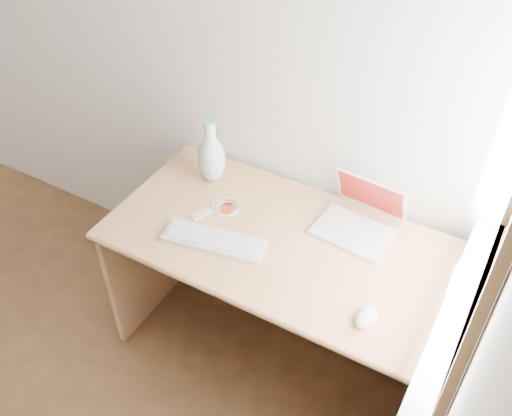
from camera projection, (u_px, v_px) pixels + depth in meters
The scene contains 10 objects.
back_wall at pixel (114, 4), 2.41m from camera, with size 3.50×0.04×2.60m, color white.
window at pixel (511, 199), 1.50m from camera, with size 0.11×0.99×1.10m.
desk at pixel (291, 263), 2.36m from camera, with size 1.36×0.68×0.72m.
laptop at pixel (357, 219), 2.19m from camera, with size 0.30×0.26×0.20m.
external_keyboard at pixel (214, 240), 2.16m from camera, with size 0.41×0.19×0.02m.
mouse at pixel (366, 317), 1.88m from camera, with size 0.07×0.11×0.04m, color white.
ipod at pixel (228, 207), 2.31m from camera, with size 0.06×0.09×0.01m.
cable_coil at pixel (226, 207), 2.31m from camera, with size 0.12×0.12×0.01m, color white.
remote at pixel (202, 214), 2.28m from camera, with size 0.03×0.09×0.01m, color white.
vase at pixel (211, 157), 2.37m from camera, with size 0.12×0.12×0.30m.
Camera 1 is at (1.69, -0.02, 2.25)m, focal length 40.00 mm.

